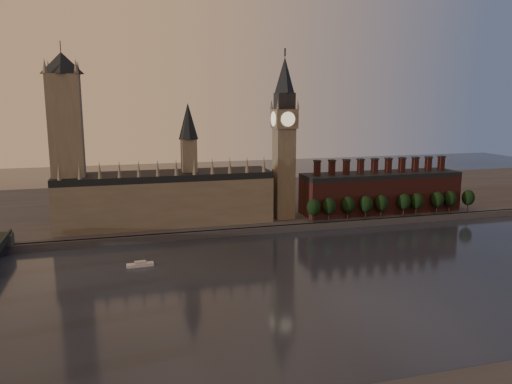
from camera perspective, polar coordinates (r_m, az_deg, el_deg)
ground at (r=226.22m, az=9.80°, el=-10.31°), size 900.00×900.00×0.00m
north_bank at (r=387.72m, az=-1.50°, el=-1.08°), size 900.00×182.00×4.00m
palace_of_westminster at (r=312.00m, az=-10.18°, el=-0.41°), size 130.00×30.30×74.00m
victoria_tower at (r=307.23m, az=-20.84°, el=5.96°), size 24.00×24.00×108.00m
big_ben at (r=318.21m, az=3.23°, el=6.35°), size 15.00×15.00×107.00m
chimney_block at (r=351.92m, az=14.02°, el=0.04°), size 110.00×25.00×37.00m
embankment_tree_0 at (r=314.54m, az=6.60°, el=-1.74°), size 8.60×8.60×14.88m
embankment_tree_1 at (r=318.82m, az=8.36°, el=-1.62°), size 8.60×8.60×14.88m
embankment_tree_2 at (r=325.71m, az=10.48°, el=-1.43°), size 8.60×8.60×14.88m
embankment_tree_3 at (r=330.00m, az=12.46°, el=-1.34°), size 8.60×8.60×14.88m
embankment_tree_4 at (r=335.52m, az=14.16°, el=-1.22°), size 8.60×8.60×14.88m
embankment_tree_5 at (r=343.69m, az=16.56°, el=-1.07°), size 8.60×8.60×14.88m
embankment_tree_6 at (r=348.29m, az=17.89°, el=-0.99°), size 8.60×8.60×14.88m
embankment_tree_7 at (r=357.97m, az=20.02°, el=-0.82°), size 8.60×8.60×14.88m
embankment_tree_8 at (r=364.46m, az=21.29°, el=-0.71°), size 8.60×8.60×14.88m
embankment_tree_9 at (r=372.96m, az=23.09°, el=-0.59°), size 8.60×8.60×14.88m
river_boat at (r=251.43m, az=-13.09°, el=-8.05°), size 12.93×4.29×2.55m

